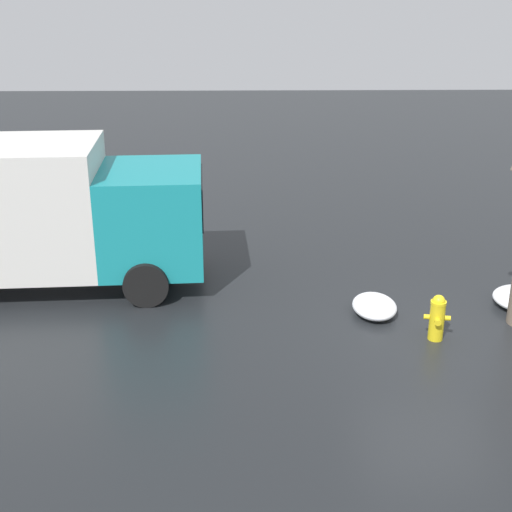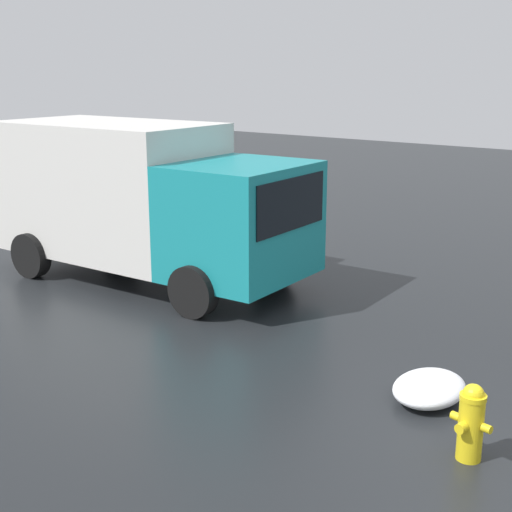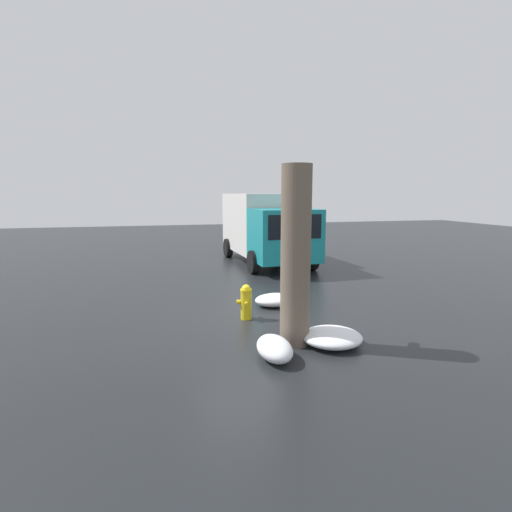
% 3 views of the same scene
% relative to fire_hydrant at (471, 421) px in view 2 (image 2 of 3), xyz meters
% --- Properties ---
extents(ground_plane, '(60.00, 60.00, 0.00)m').
position_rel_fire_hydrant_xyz_m(ground_plane, '(-0.00, -0.00, -0.45)').
color(ground_plane, black).
extents(fire_hydrant, '(0.48, 0.38, 0.87)m').
position_rel_fire_hydrant_xyz_m(fire_hydrant, '(0.00, 0.00, 0.00)').
color(fire_hydrant, yellow).
rests_on(fire_hydrant, ground_plane).
extents(delivery_truck, '(6.53, 3.01, 3.04)m').
position_rel_fire_hydrant_xyz_m(delivery_truck, '(7.67, -2.62, 1.19)').
color(delivery_truck, teal).
rests_on(delivery_truck, ground_plane).
extents(snow_pile_curbside, '(0.85, 1.14, 0.33)m').
position_rel_fire_hydrant_xyz_m(snow_pile_curbside, '(0.93, -1.04, -0.28)').
color(snow_pile_curbside, white).
rests_on(snow_pile_curbside, ground_plane).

